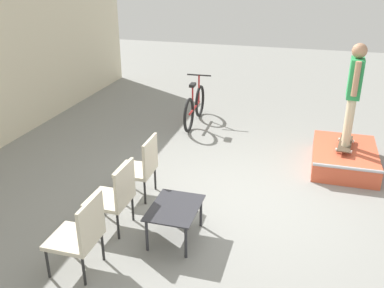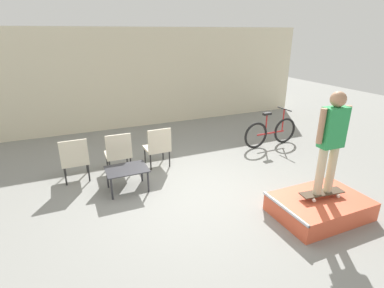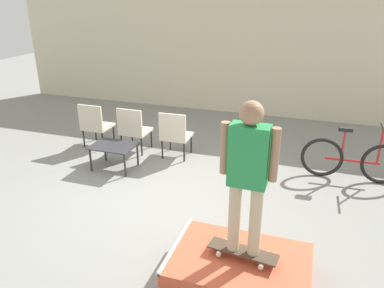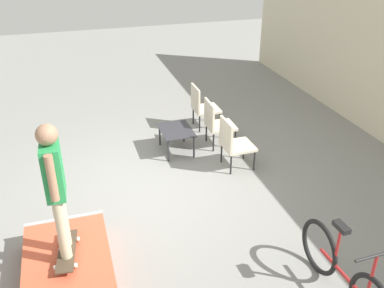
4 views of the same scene
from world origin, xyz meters
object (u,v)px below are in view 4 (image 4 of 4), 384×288
Objects in this scene: patio_chair_left at (202,105)px; skate_ramp_box at (68,265)px; skateboard_on_ramp at (67,251)px; patio_chair_center at (216,122)px; patio_chair_right at (233,142)px; person_skater at (55,181)px; bicycle at (344,273)px; coffee_table at (176,132)px.

skate_ramp_box is at bearing 140.88° from patio_chair_left.
skate_ramp_box is 1.96× the size of skateboard_on_ramp.
skate_ramp_box is 1.64× the size of patio_chair_center.
person_skater is at bearing 121.86° from patio_chair_right.
patio_chair_left is (-3.61, 2.89, -0.88)m from person_skater.
patio_chair_right is at bearing -179.04° from patio_chair_center.
person_skater is (0.03, 0.02, 1.22)m from skate_ramp_box.
bicycle is at bearing -179.69° from patio_chair_right.
person_skater is at bearing -37.74° from skateboard_on_ramp.
person_skater is 1.79× the size of patio_chair_center.
bicycle is (3.14, 0.08, -0.13)m from patio_chair_right.
skateboard_on_ramp is at bearing 141.23° from patio_chair_left.
coffee_table is at bearing 41.23° from patio_chair_right.
skateboard_on_ramp is at bearing 32.54° from skate_ramp_box.
patio_chair_left is 0.56× the size of bicycle.
skateboard_on_ramp is (0.03, 0.02, 0.24)m from skate_ramp_box.
person_skater reaches higher than coffee_table.
patio_chair_right is at bearing 124.94° from person_skater.
coffee_table is 4.10m from bicycle.
patio_chair_left reaches higher than skate_ramp_box.
coffee_table is 0.84× the size of patio_chair_left.
coffee_table is at bearing 137.42° from patio_chair_left.
skateboard_on_ramp is 0.47× the size of person_skater.
patio_chair_right is at bearing 42.41° from coffee_table.
skate_ramp_box is 1.22m from person_skater.
skateboard_on_ramp is 4.63m from patio_chair_left.
skate_ramp_box is 1.64× the size of patio_chair_right.
patio_chair_center is at bearing 90.12° from coffee_table.
patio_chair_right is (-1.86, 2.91, 0.34)m from skate_ramp_box.
skateboard_on_ramp is 0.84× the size of patio_chair_center.
patio_chair_center reaches higher than skateboard_on_ramp.
bicycle is at bearing -177.88° from patio_chair_center.
patio_chair_center reaches higher than skate_ramp_box.
skate_ramp_box is at bearing 134.09° from patio_chair_center.
patio_chair_left is (-3.61, 2.89, 0.10)m from skateboard_on_ramp.
skate_ramp_box is 0.24m from skateboard_on_ramp.
skateboard_on_ramp is at bearing -37.38° from coffee_table.
patio_chair_left is 0.86m from patio_chair_center.
bicycle is at bearing -179.14° from patio_chair_left.
skate_ramp_box is 4.63m from patio_chair_left.
coffee_table is (-2.75, 2.10, -0.01)m from skateboard_on_ramp.
patio_chair_center is at bearing 135.47° from person_skater.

